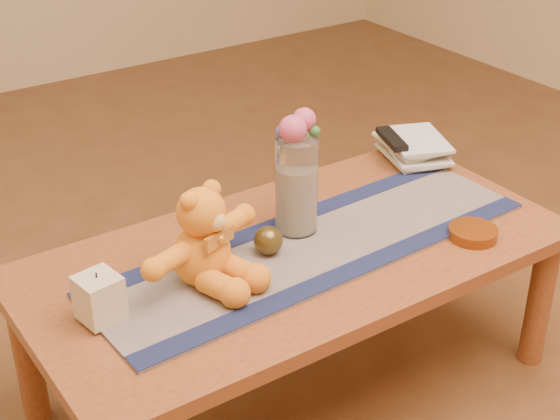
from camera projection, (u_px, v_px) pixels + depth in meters
floor at (295, 385)px, 2.34m from camera, size 5.50×5.50×0.00m
coffee_table_top at (296, 256)px, 2.13m from camera, size 1.40×0.70×0.04m
table_leg_fr at (539, 301)px, 2.35m from camera, size 0.07×0.07×0.41m
table_leg_bl at (27, 355)px, 2.14m from camera, size 0.07×0.07×0.41m
table_leg_br at (402, 218)px, 2.77m from camera, size 0.07×0.07×0.41m
persian_runner at (315, 247)px, 2.13m from camera, size 1.21×0.40×0.01m
runner_border_near at (352, 270)px, 2.02m from camera, size 1.20×0.11×0.00m
runner_border_far at (281, 223)px, 2.23m from camera, size 1.20×0.11×0.00m
teddy_bear at (201, 236)px, 1.94m from camera, size 0.41×0.37×0.23m
pillar_candle at (99, 298)px, 1.83m from camera, size 0.10×0.10×0.11m
candle_wick at (96, 275)px, 1.80m from camera, size 0.00×0.00×0.01m
glass_vase at (296, 185)px, 2.14m from camera, size 0.11×0.11×0.26m
potpourri_fill at (296, 199)px, 2.15m from camera, size 0.09×0.09×0.18m
rose_left at (293, 129)px, 2.04m from camera, size 0.07×0.07×0.07m
rose_right at (304, 119)px, 2.07m from camera, size 0.06×0.06×0.06m
blue_flower_back at (292, 123)px, 2.09m from camera, size 0.04×0.04×0.04m
blue_flower_side at (282, 132)px, 2.06m from camera, size 0.04×0.04×0.04m
leaf_sprig at (315, 131)px, 2.07m from camera, size 0.03×0.03×0.03m
bronze_ball at (268, 240)px, 2.07m from camera, size 0.08×0.08×0.07m
book_bottom at (389, 160)px, 2.57m from camera, size 0.22×0.26×0.02m
book_lower at (391, 154)px, 2.56m from camera, size 0.24×0.27×0.02m
book_upper at (388, 148)px, 2.55m from camera, size 0.21×0.26×0.02m
book_top at (392, 143)px, 2.54m from camera, size 0.24×0.27×0.02m
tv_remote at (392, 139)px, 2.52m from camera, size 0.10×0.17×0.02m
amber_dish at (473, 233)px, 2.17m from camera, size 0.14×0.14×0.03m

